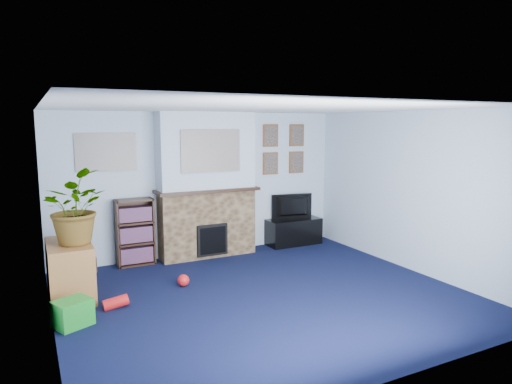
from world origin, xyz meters
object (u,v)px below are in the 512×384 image
tv_stand (294,232)px  sideboard (70,271)px  television (293,207)px

tv_stand → sideboard: bearing=-166.0°
television → sideboard: size_ratio=0.84×
tv_stand → sideboard: size_ratio=1.08×
sideboard → television: bearing=14.2°
tv_stand → television: television is taller
sideboard → tv_stand: bearing=14.0°
television → sideboard: bearing=23.8°
television → sideboard: 4.06m
tv_stand → television: 0.48m
tv_stand → television: bearing=90.0°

